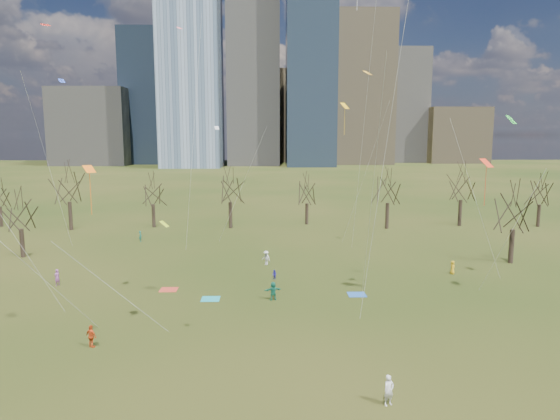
{
  "coord_description": "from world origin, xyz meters",
  "views": [
    {
      "loc": [
        -1.08,
        -35.8,
        14.21
      ],
      "look_at": [
        0.0,
        12.0,
        7.0
      ],
      "focal_mm": 32.0,
      "sensor_mm": 36.0,
      "label": 1
    }
  ],
  "objects_px": {
    "blanket_navy": "(357,295)",
    "blanket_crimson": "(169,290)",
    "person_1": "(389,390)",
    "person_4": "(91,336)",
    "blanket_teal": "(211,299)"
  },
  "relations": [
    {
      "from": "person_1",
      "to": "blanket_navy",
      "type": "bearing_deg",
      "value": 59.84
    },
    {
      "from": "blanket_navy",
      "to": "person_4",
      "type": "xyz_separation_m",
      "value": [
        -19.87,
        -10.8,
        0.77
      ]
    },
    {
      "from": "blanket_navy",
      "to": "person_1",
      "type": "distance_m",
      "value": 18.55
    },
    {
      "from": "blanket_navy",
      "to": "blanket_crimson",
      "type": "xyz_separation_m",
      "value": [
        -17.2,
        1.82,
        0.0
      ]
    },
    {
      "from": "blanket_teal",
      "to": "blanket_crimson",
      "type": "xyz_separation_m",
      "value": [
        -4.18,
        2.74,
        0.0
      ]
    },
    {
      "from": "blanket_crimson",
      "to": "person_1",
      "type": "bearing_deg",
      "value": -52.38
    },
    {
      "from": "blanket_teal",
      "to": "blanket_crimson",
      "type": "distance_m",
      "value": 5.0
    },
    {
      "from": "blanket_teal",
      "to": "blanket_crimson",
      "type": "bearing_deg",
      "value": 146.75
    },
    {
      "from": "blanket_crimson",
      "to": "blanket_navy",
      "type": "bearing_deg",
      "value": -6.03
    },
    {
      "from": "person_4",
      "to": "blanket_teal",
      "type": "bearing_deg",
      "value": -94.14
    },
    {
      "from": "blanket_crimson",
      "to": "person_4",
      "type": "relative_size",
      "value": 1.02
    },
    {
      "from": "blanket_teal",
      "to": "person_4",
      "type": "bearing_deg",
      "value": -124.77
    },
    {
      "from": "blanket_crimson",
      "to": "person_1",
      "type": "height_order",
      "value": "person_1"
    },
    {
      "from": "blanket_teal",
      "to": "person_1",
      "type": "relative_size",
      "value": 0.96
    },
    {
      "from": "blanket_crimson",
      "to": "person_4",
      "type": "xyz_separation_m",
      "value": [
        -2.68,
        -12.62,
        0.77
      ]
    }
  ]
}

